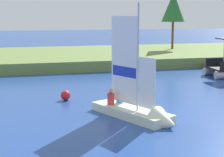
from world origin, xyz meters
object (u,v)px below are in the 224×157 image
(sailboat, at_px, (143,112))
(channel_buoy, at_px, (66,95))
(shoreline_tree_centre, at_px, (173,7))
(wooden_dock, at_px, (221,68))

(sailboat, bearing_deg, channel_buoy, -174.45)
(shoreline_tree_centre, distance_m, wooden_dock, 11.50)
(sailboat, relative_size, channel_buoy, 10.43)
(shoreline_tree_centre, height_order, wooden_dock, shoreline_tree_centre)
(shoreline_tree_centre, xyz_separation_m, channel_buoy, (-14.03, -17.61, -5.08))
(shoreline_tree_centre, height_order, sailboat, shoreline_tree_centre)
(sailboat, height_order, channel_buoy, sailboat)
(wooden_dock, relative_size, channel_buoy, 8.82)
(wooden_dock, bearing_deg, shoreline_tree_centre, 89.44)
(shoreline_tree_centre, relative_size, wooden_dock, 1.28)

